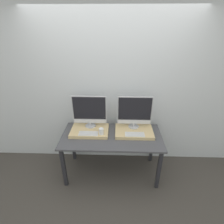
# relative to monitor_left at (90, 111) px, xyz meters

# --- Properties ---
(ground_plane) EXTENTS (12.00, 12.00, 0.00)m
(ground_plane) POSITION_rel_monitor_left_xyz_m (0.35, -0.54, -1.07)
(ground_plane) COLOR #423D38
(wall_back) EXTENTS (8.00, 0.04, 2.60)m
(wall_back) POSITION_rel_monitor_left_xyz_m (0.35, 0.24, 0.23)
(wall_back) COLOR silver
(wall_back) RESTS_ON ground_plane
(workbench) EXTENTS (1.53, 0.72, 0.74)m
(workbench) POSITION_rel_monitor_left_xyz_m (0.35, -0.18, -0.41)
(workbench) COLOR #47474C
(workbench) RESTS_ON ground_plane
(wooden_riser_left) EXTENTS (0.58, 0.39, 0.05)m
(wooden_riser_left) POSITION_rel_monitor_left_xyz_m (0.00, -0.10, -0.30)
(wooden_riser_left) COLOR #D6B77F
(wooden_riser_left) RESTS_ON workbench
(monitor_left) EXTENTS (0.52, 0.17, 0.52)m
(monitor_left) POSITION_rel_monitor_left_xyz_m (0.00, 0.00, 0.00)
(monitor_left) COLOR #B2B2B7
(monitor_left) RESTS_ON wooden_riser_left
(keyboard_left) EXTENTS (0.29, 0.12, 0.01)m
(keyboard_left) POSITION_rel_monitor_left_xyz_m (0.00, -0.22, -0.27)
(keyboard_left) COLOR silver
(keyboard_left) RESTS_ON wooden_riser_left
(mug) EXTENTS (0.07, 0.07, 0.10)m
(mug) POSITION_rel_monitor_left_xyz_m (0.20, -0.22, -0.23)
(mug) COLOR white
(mug) RESTS_ON wooden_riser_left
(wooden_riser_right) EXTENTS (0.58, 0.39, 0.05)m
(wooden_riser_right) POSITION_rel_monitor_left_xyz_m (0.70, -0.10, -0.30)
(wooden_riser_right) COLOR #D6B77F
(wooden_riser_right) RESTS_ON workbench
(monitor_right) EXTENTS (0.52, 0.17, 0.52)m
(monitor_right) POSITION_rel_monitor_left_xyz_m (0.70, 0.00, 0.00)
(monitor_right) COLOR #B2B2B7
(monitor_right) RESTS_ON wooden_riser_right
(keyboard_right) EXTENTS (0.29, 0.12, 0.01)m
(keyboard_right) POSITION_rel_monitor_left_xyz_m (0.70, -0.22, -0.27)
(keyboard_right) COLOR silver
(keyboard_right) RESTS_ON wooden_riser_right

